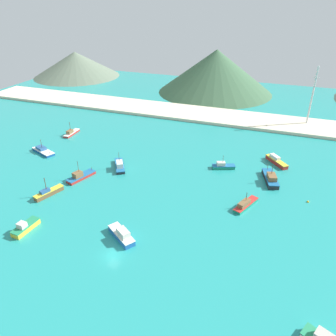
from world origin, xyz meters
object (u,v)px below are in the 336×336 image
(fishing_boat_9, at_px, (25,227))
(fishing_boat_10, at_px, (80,176))
(fishing_boat_4, at_px, (270,178))
(buoy_0, at_px, (308,202))
(fishing_boat_1, at_px, (120,165))
(radio_tower, at_px, (312,96))
(fishing_boat_5, at_px, (71,133))
(fishing_boat_6, at_px, (245,204))
(fishing_boat_0, at_px, (276,161))
(fishing_boat_3, at_px, (122,235))
(fishing_boat_2, at_px, (223,166))
(fishing_boat_11, at_px, (43,151))
(fishing_boat_8, at_px, (48,193))

(fishing_boat_9, relative_size, fishing_boat_10, 0.74)
(fishing_boat_4, relative_size, buoy_0, 17.75)
(fishing_boat_1, distance_m, radio_tower, 85.61)
(fishing_boat_1, xyz_separation_m, fishing_boat_5, (-31.65, 18.62, -0.18))
(fishing_boat_6, distance_m, buoy_0, 17.80)
(fishing_boat_0, bearing_deg, fishing_boat_4, -93.88)
(fishing_boat_3, bearing_deg, fishing_boat_1, 118.56)
(fishing_boat_2, xyz_separation_m, fishing_boat_11, (-62.87, -10.52, -0.10))
(fishing_boat_2, height_order, fishing_boat_8, fishing_boat_8)
(fishing_boat_0, distance_m, fishing_boat_11, 81.42)
(fishing_boat_9, relative_size, radio_tower, 0.29)
(fishing_boat_9, bearing_deg, fishing_boat_1, 79.84)
(fishing_boat_1, xyz_separation_m, buoy_0, (57.48, 0.22, -0.82))
(fishing_boat_8, bearing_deg, fishing_boat_3, -18.36)
(fishing_boat_5, relative_size, fishing_boat_11, 0.84)
(fishing_boat_11, xyz_separation_m, radio_tower, (88.66, 61.46, 12.01))
(fishing_boat_0, height_order, fishing_boat_10, fishing_boat_10)
(fishing_boat_1, xyz_separation_m, fishing_boat_4, (46.80, 8.27, 0.09))
(fishing_boat_1, height_order, fishing_boat_2, fishing_boat_1)
(fishing_boat_9, distance_m, buoy_0, 73.47)
(fishing_boat_2, height_order, fishing_boat_5, fishing_boat_5)
(fishing_boat_0, distance_m, fishing_boat_3, 60.22)
(fishing_boat_6, relative_size, fishing_boat_9, 1.30)
(fishing_boat_6, bearing_deg, fishing_boat_4, 72.41)
(fishing_boat_5, bearing_deg, fishing_boat_9, -65.22)
(radio_tower, bearing_deg, fishing_boat_0, -103.25)
(fishing_boat_3, xyz_separation_m, buoy_0, (40.80, 30.87, -0.97))
(fishing_boat_6, bearing_deg, fishing_boat_9, -149.77)
(fishing_boat_3, bearing_deg, fishing_boat_10, 140.62)
(fishing_boat_0, relative_size, fishing_boat_4, 0.78)
(fishing_boat_11, relative_size, buoy_0, 16.97)
(fishing_boat_5, bearing_deg, fishing_boat_2, -6.46)
(fishing_boat_3, height_order, fishing_boat_8, fishing_boat_8)
(fishing_boat_5, distance_m, radio_tower, 99.96)
(fishing_boat_2, bearing_deg, fishing_boat_5, 173.54)
(fishing_boat_4, xyz_separation_m, buoy_0, (10.68, -8.05, -0.91))
(buoy_0, bearing_deg, fishing_boat_11, 179.54)
(fishing_boat_9, relative_size, fishing_boat_11, 0.68)
(fishing_boat_1, distance_m, fishing_boat_2, 33.63)
(fishing_boat_4, xyz_separation_m, fishing_boat_10, (-54.92, -18.55, -0.17))
(fishing_boat_5, relative_size, fishing_boat_9, 1.22)
(fishing_boat_4, distance_m, fishing_boat_6, 16.99)
(fishing_boat_3, bearing_deg, buoy_0, 37.11)
(fishing_boat_0, height_order, fishing_boat_9, fishing_boat_9)
(fishing_boat_4, distance_m, fishing_boat_9, 69.24)
(fishing_boat_8, height_order, buoy_0, fishing_boat_8)
(fishing_boat_10, bearing_deg, fishing_boat_8, -105.63)
(fishing_boat_10, bearing_deg, fishing_boat_2, 28.68)
(fishing_boat_0, height_order, fishing_boat_4, fishing_boat_4)
(fishing_boat_1, distance_m, fishing_boat_6, 42.42)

